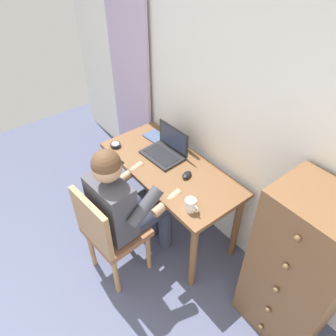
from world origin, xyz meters
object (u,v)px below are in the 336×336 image
at_px(desk, 170,177).
at_px(person_seated, 126,202).
at_px(computer_mouse, 187,175).
at_px(notebook_pad, 156,137).
at_px(desk_clock, 115,145).
at_px(coffee_mug, 191,205).
at_px(chair, 108,231).
at_px(laptop, 166,149).
at_px(dresser, 298,270).

relative_size(desk, person_seated, 1.04).
relative_size(desk, computer_mouse, 12.58).
bearing_deg(computer_mouse, notebook_pad, 145.87).
height_order(desk, desk_clock, desk_clock).
distance_m(desk, person_seated, 0.48).
distance_m(computer_mouse, coffee_mug, 0.35).
height_order(chair, person_seated, person_seated).
bearing_deg(coffee_mug, laptop, 157.03).
bearing_deg(coffee_mug, desk, 158.24).
height_order(dresser, laptop, dresser).
bearing_deg(laptop, desk_clock, -142.13).
xyz_separation_m(computer_mouse, desk_clock, (-0.68, -0.23, -0.00)).
bearing_deg(person_seated, notebook_pad, 127.01).
bearing_deg(computer_mouse, laptop, 149.79).
relative_size(person_seated, desk_clock, 13.49).
bearing_deg(desk, chair, -82.31).
relative_size(chair, desk_clock, 9.95).
height_order(person_seated, laptop, person_seated).
bearing_deg(person_seated, dresser, 27.24).
height_order(dresser, person_seated, dresser).
distance_m(dresser, person_seated, 1.24).
bearing_deg(chair, coffee_mug, 52.03).
xyz_separation_m(person_seated, computer_mouse, (0.10, 0.50, 0.07)).
bearing_deg(laptop, person_seated, -67.97).
relative_size(laptop, coffee_mug, 2.95).
relative_size(dresser, coffee_mug, 10.25).
relative_size(computer_mouse, notebook_pad, 0.48).
bearing_deg(computer_mouse, person_seated, -123.35).
height_order(desk, dresser, dresser).
xyz_separation_m(chair, person_seated, (-0.01, 0.18, 0.18)).
xyz_separation_m(laptop, coffee_mug, (0.60, -0.26, -0.00)).
bearing_deg(chair, computer_mouse, 82.47).
distance_m(dresser, chair, 1.33).
relative_size(laptop, desk_clock, 3.94).
bearing_deg(person_seated, desk, 99.05).
xyz_separation_m(person_seated, desk_clock, (-0.58, 0.27, 0.07)).
height_order(dresser, chair, dresser).
bearing_deg(desk_clock, notebook_pad, 73.07).
relative_size(chair, computer_mouse, 8.96).
bearing_deg(dresser, notebook_pad, 177.96).
bearing_deg(coffee_mug, computer_mouse, 143.52).
relative_size(laptop, notebook_pad, 1.69).
relative_size(desk, coffee_mug, 10.49).
bearing_deg(computer_mouse, dresser, -17.48).
height_order(desk_clock, coffee_mug, coffee_mug).
xyz_separation_m(dresser, desk_clock, (-1.68, -0.30, 0.14)).
xyz_separation_m(person_seated, notebook_pad, (-0.47, 0.62, 0.06)).
xyz_separation_m(dresser, coffee_mug, (-0.72, -0.28, 0.17)).
distance_m(person_seated, coffee_mug, 0.49).
height_order(chair, desk_clock, chair).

